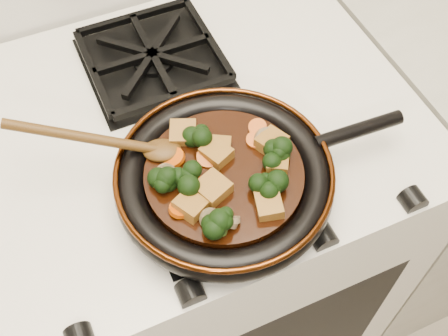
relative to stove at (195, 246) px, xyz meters
name	(u,v)px	position (x,y,z in m)	size (l,w,h in m)	color
stove	(195,246)	(0.00, 0.00, 0.00)	(0.76, 0.60, 0.90)	silver
burner_grate_front	(217,182)	(0.00, -0.14, 0.46)	(0.23, 0.23, 0.03)	black
burner_grate_back	(153,58)	(0.00, 0.14, 0.46)	(0.23, 0.23, 0.03)	black
skillet	(226,178)	(0.01, -0.16, 0.49)	(0.44, 0.31, 0.05)	black
braising_sauce	(224,176)	(0.00, -0.16, 0.50)	(0.22, 0.22, 0.02)	black
tofu_cube_0	(278,163)	(0.08, -0.18, 0.52)	(0.03, 0.03, 0.02)	#8D5E20
tofu_cube_1	(271,143)	(0.08, -0.14, 0.52)	(0.04, 0.04, 0.02)	#8D5E20
tofu_cube_2	(190,206)	(-0.06, -0.19, 0.52)	(0.04, 0.03, 0.02)	#8D5E20
tofu_cube_3	(217,148)	(0.01, -0.12, 0.52)	(0.03, 0.04, 0.02)	#8D5E20
tofu_cube_4	(213,189)	(-0.02, -0.18, 0.52)	(0.04, 0.04, 0.02)	#8D5E20
tofu_cube_5	(183,133)	(-0.03, -0.07, 0.52)	(0.04, 0.04, 0.02)	#8D5E20
tofu_cube_6	(216,154)	(0.00, -0.13, 0.52)	(0.04, 0.03, 0.02)	#8D5E20
tofu_cube_7	(269,206)	(0.03, -0.23, 0.52)	(0.04, 0.03, 0.02)	#8D5E20
broccoli_floret_0	(278,157)	(0.08, -0.17, 0.52)	(0.06, 0.06, 0.05)	black
broccoli_floret_1	(186,183)	(-0.05, -0.16, 0.52)	(0.06, 0.06, 0.05)	black
broccoli_floret_2	(223,227)	(-0.04, -0.24, 0.52)	(0.06, 0.06, 0.06)	black
broccoli_floret_3	(270,190)	(0.05, -0.21, 0.52)	(0.06, 0.06, 0.05)	black
broccoli_floret_4	(199,137)	(-0.01, -0.09, 0.52)	(0.06, 0.06, 0.05)	black
broccoli_floret_5	(160,182)	(-0.09, -0.14, 0.52)	(0.06, 0.06, 0.05)	black
carrot_coin_0	(255,140)	(0.07, -0.13, 0.51)	(0.03, 0.03, 0.01)	#C94805
carrot_coin_1	(196,183)	(-0.04, -0.16, 0.51)	(0.03, 0.03, 0.01)	#C94805
carrot_coin_2	(258,127)	(0.08, -0.11, 0.51)	(0.03, 0.03, 0.01)	#C94805
carrot_coin_3	(179,209)	(-0.08, -0.19, 0.51)	(0.03, 0.03, 0.01)	#C94805
carrot_coin_4	(208,157)	(-0.01, -0.13, 0.51)	(0.03, 0.03, 0.01)	#C94805
carrot_coin_5	(174,158)	(-0.05, -0.11, 0.51)	(0.03, 0.03, 0.01)	#C94805
mushroom_slice_0	(226,220)	(-0.03, -0.23, 0.52)	(0.03, 0.03, 0.01)	olive
mushroom_slice_1	(211,219)	(-0.04, -0.22, 0.52)	(0.03, 0.03, 0.01)	olive
mushroom_slice_2	(267,140)	(0.08, -0.13, 0.52)	(0.04, 0.04, 0.01)	olive
mushroom_slice_3	(228,220)	(-0.02, -0.23, 0.52)	(0.03, 0.03, 0.01)	olive
mushroom_slice_4	(166,174)	(-0.07, -0.13, 0.52)	(0.03, 0.03, 0.01)	olive
wooden_spoon	(120,143)	(-0.12, -0.07, 0.53)	(0.14, 0.08, 0.22)	#4B2F10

